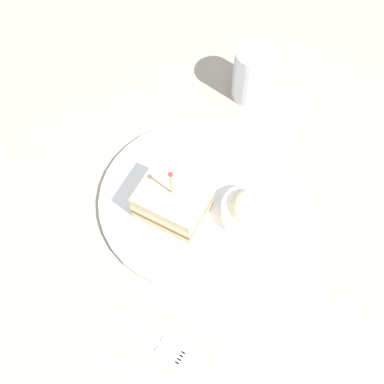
% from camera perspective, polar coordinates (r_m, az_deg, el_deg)
% --- Properties ---
extents(ground_plane, '(1.20, 1.20, 0.02)m').
position_cam_1_polar(ground_plane, '(0.77, -0.00, -1.45)').
color(ground_plane, '#9E9384').
extents(plate, '(0.28, 0.28, 0.01)m').
position_cam_1_polar(plate, '(0.76, -0.00, -0.92)').
color(plate, white).
rests_on(plate, ground_plane).
extents(sandwich_half_center, '(0.08, 0.10, 0.11)m').
position_cam_1_polar(sandwich_half_center, '(0.72, -2.19, -1.06)').
color(sandwich_half_center, beige).
rests_on(sandwich_half_center, plate).
extents(coleslaw_bowl, '(0.08, 0.08, 0.06)m').
position_cam_1_polar(coleslaw_bowl, '(0.72, 6.35, -2.01)').
color(coleslaw_bowl, white).
rests_on(coleslaw_bowl, plate).
extents(drink_glass, '(0.07, 0.07, 0.10)m').
position_cam_1_polar(drink_glass, '(0.85, 6.90, 12.95)').
color(drink_glass, gold).
rests_on(drink_glass, ground_plane).
extents(fork, '(0.02, 0.13, 0.00)m').
position_cam_1_polar(fork, '(0.69, -3.71, -16.68)').
color(fork, silver).
rests_on(fork, ground_plane).
extents(knife, '(0.02, 0.14, 0.00)m').
position_cam_1_polar(knife, '(0.69, -6.24, -19.89)').
color(knife, silver).
rests_on(knife, ground_plane).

